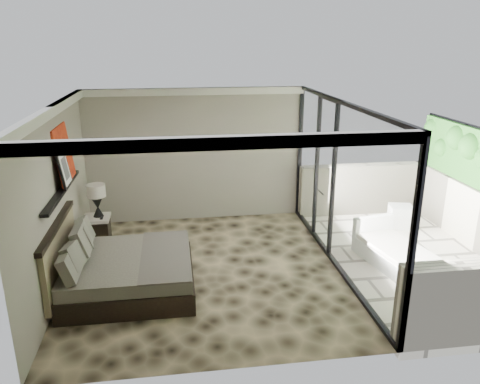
{
  "coord_description": "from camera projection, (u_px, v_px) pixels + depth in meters",
  "views": [
    {
      "loc": [
        -0.44,
        -7.08,
        3.74
      ],
      "look_at": [
        0.64,
        0.4,
        1.25
      ],
      "focal_mm": 35.0,
      "sensor_mm": 36.0,
      "label": 1
    }
  ],
  "objects": [
    {
      "name": "nightstand",
      "position": [
        98.0,
        230.0,
        8.95
      ],
      "size": [
        0.52,
        0.52,
        0.49
      ],
      "primitive_type": "cube",
      "rotation": [
        0.0,
        0.0,
        0.05
      ],
      "color": "black",
      "rests_on": "floor"
    },
    {
      "name": "terrace_slab",
      "position": [
        414.0,
        260.0,
        8.41
      ],
      "size": [
        3.0,
        5.0,
        0.12
      ],
      "primitive_type": "cube",
      "color": "beige",
      "rests_on": "ground"
    },
    {
      "name": "floor",
      "position": [
        206.0,
        271.0,
        7.88
      ],
      "size": [
        5.0,
        5.0,
        0.0
      ],
      "primitive_type": "plane",
      "color": "black",
      "rests_on": "ground"
    },
    {
      "name": "picture_ledge",
      "position": [
        62.0,
        191.0,
        7.21
      ],
      "size": [
        0.12,
        2.2,
        0.05
      ],
      "primitive_type": "cube",
      "color": "black",
      "rests_on": "left_wall"
    },
    {
      "name": "back_wall",
      "position": [
        195.0,
        156.0,
        9.79
      ],
      "size": [
        4.5,
        0.02,
        2.8
      ],
      "primitive_type": "cube",
      "color": "gray",
      "rests_on": "floor"
    },
    {
      "name": "lounger",
      "position": [
        395.0,
        254.0,
        8.09
      ],
      "size": [
        1.07,
        1.73,
        0.63
      ],
      "rotation": [
        0.0,
        0.0,
        0.18
      ],
      "color": "silver",
      "rests_on": "terrace_slab"
    },
    {
      "name": "bed",
      "position": [
        122.0,
        270.0,
        7.23
      ],
      "size": [
        2.01,
        1.95,
        1.11
      ],
      "color": "black",
      "rests_on": "floor"
    },
    {
      "name": "abstract_canvas",
      "position": [
        64.0,
        154.0,
        7.49
      ],
      "size": [
        0.13,
        0.9,
        0.9
      ],
      "primitive_type": "cube",
      "rotation": [
        0.0,
        -0.1,
        0.0
      ],
      "color": "#AE1C0E",
      "rests_on": "picture_ledge"
    },
    {
      "name": "ottoman",
      "position": [
        400.0,
        216.0,
        9.69
      ],
      "size": [
        0.54,
        0.54,
        0.45
      ],
      "primitive_type": "cube",
      "rotation": [
        0.0,
        0.0,
        -0.23
      ],
      "color": "silver",
      "rests_on": "terrace_slab"
    },
    {
      "name": "left_wall",
      "position": [
        57.0,
        199.0,
        7.14
      ],
      "size": [
        0.02,
        5.0,
        2.8
      ],
      "primitive_type": "cube",
      "color": "gray",
      "rests_on": "floor"
    },
    {
      "name": "glass_wall",
      "position": [
        339.0,
        187.0,
        7.75
      ],
      "size": [
        0.08,
        5.0,
        2.8
      ],
      "primitive_type": "cube",
      "color": "white",
      "rests_on": "floor"
    },
    {
      "name": "framed_print",
      "position": [
        64.0,
        168.0,
        7.23
      ],
      "size": [
        0.11,
        0.5,
        0.6
      ],
      "primitive_type": "cube",
      "rotation": [
        0.0,
        -0.14,
        0.0
      ],
      "color": "black",
      "rests_on": "picture_ledge"
    },
    {
      "name": "table_lamp",
      "position": [
        97.0,
        196.0,
        8.77
      ],
      "size": [
        0.35,
        0.35,
        0.63
      ],
      "color": "black",
      "rests_on": "nightstand"
    },
    {
      "name": "ceiling",
      "position": [
        201.0,
        105.0,
        7.01
      ],
      "size": [
        4.5,
        5.0,
        0.02
      ],
      "primitive_type": "cube",
      "color": "silver",
      "rests_on": "back_wall"
    }
  ]
}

